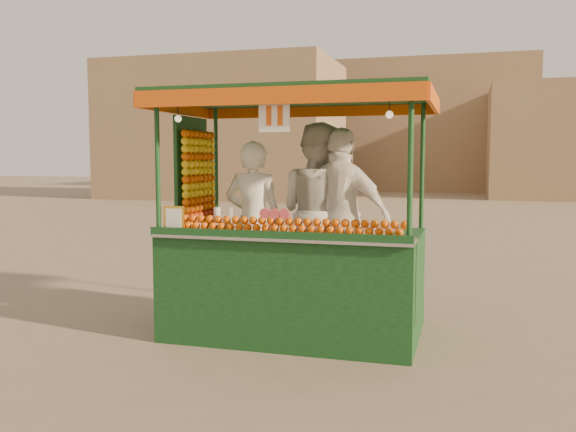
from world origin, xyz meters
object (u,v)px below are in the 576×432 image
(juice_cart, at_px, (287,257))
(vendor_right, at_px, (342,217))
(vendor_left, at_px, (254,221))
(vendor_middle, at_px, (318,212))

(juice_cart, xyz_separation_m, vendor_right, (0.49, 0.26, 0.40))
(vendor_right, bearing_deg, vendor_left, 19.13)
(juice_cart, height_order, vendor_middle, juice_cart)
(vendor_right, bearing_deg, juice_cart, 44.62)
(juice_cart, xyz_separation_m, vendor_left, (-0.44, 0.22, 0.33))
(juice_cart, relative_size, vendor_right, 1.48)
(vendor_left, xyz_separation_m, vendor_right, (0.93, 0.04, 0.06))
(vendor_middle, bearing_deg, vendor_right, -176.98)
(juice_cart, bearing_deg, vendor_right, 27.93)
(vendor_middle, height_order, vendor_right, vendor_middle)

